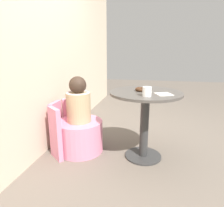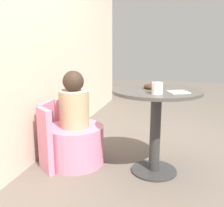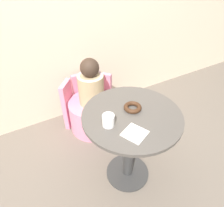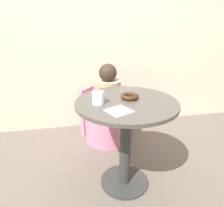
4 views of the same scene
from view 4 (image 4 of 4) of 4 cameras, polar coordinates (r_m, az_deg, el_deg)
The scene contains 9 objects.
ground_plane at distance 1.78m, azimuth 0.86°, elevation -21.77°, with size 12.00×12.00×0.00m, color #665B51.
back_wall at distance 2.42m, azimuth -4.96°, elevation 20.86°, with size 6.00×0.06×2.40m.
round_table at distance 1.49m, azimuth 4.00°, elevation -6.20°, with size 0.73×0.73×0.72m.
tub_chair at distance 2.27m, azimuth -1.08°, elevation -5.84°, with size 0.52×0.52×0.36m.
booth_backrest at distance 2.43m, azimuth -2.01°, elevation -1.38°, with size 0.62×0.23×0.56m.
child_figure at distance 2.12m, azimuth -1.16°, elevation 3.90°, with size 0.27×0.27×0.50m.
donut at distance 1.45m, azimuth 5.04°, elevation 2.05°, with size 0.13×0.13×0.03m.
cup at distance 1.34m, azimuth -3.97°, elevation 1.61°, with size 0.08×0.08×0.09m.
paper_napkin at distance 1.23m, azimuth 2.05°, elevation -2.14°, with size 0.18×0.18×0.01m.
Camera 4 is at (-0.28, -1.27, 1.21)m, focal length 32.00 mm.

